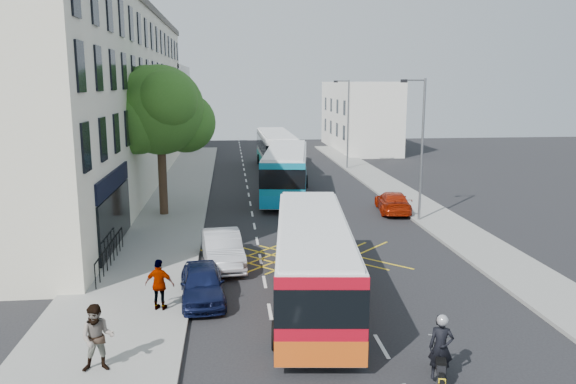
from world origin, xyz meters
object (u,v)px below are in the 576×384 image
object	(u,v)px
lamp_far	(347,119)
parked_car_blue	(202,283)
lamp_near	(421,142)
pedestrian_far	(160,285)
parked_car_silver	(222,249)
red_hatchback	(393,202)
bus_near	(313,260)
street_tree	(160,111)
distant_car_dark	(290,144)
motorbike	(441,351)
distant_car_silver	(298,153)
bus_mid	(286,171)
bus_far	(276,150)
distant_car_grey	(278,150)
pedestrian_near	(97,338)

from	to	relation	value
lamp_far	parked_car_blue	bearing A→B (deg)	-111.00
lamp_near	pedestrian_far	xyz separation A→B (m)	(-13.20, -11.74, -3.56)
parked_car_silver	red_hatchback	size ratio (longest dim) A/B	1.02
bus_near	pedestrian_far	xyz separation A→B (m)	(-5.41, -0.40, -0.57)
street_tree	bus_near	xyz separation A→B (m)	(6.92, -14.31, -4.67)
street_tree	lamp_far	xyz separation A→B (m)	(14.71, 17.03, -1.68)
parked_car_blue	pedestrian_far	distance (m)	1.77
parked_car_silver	distant_car_dark	bearing A→B (deg)	73.40
street_tree	motorbike	size ratio (longest dim) A/B	4.13
lamp_far	distant_car_silver	xyz separation A→B (m)	(-3.70, 6.79, -3.88)
street_tree	bus_mid	world-z (taller)	street_tree
lamp_near	bus_far	size ratio (longest dim) A/B	0.66
lamp_far	distant_car_grey	distance (m)	12.53
bus_far	parked_car_silver	bearing A→B (deg)	-100.37
parked_car_blue	red_hatchback	distance (m)	17.34
distant_car_grey	distant_car_silver	size ratio (longest dim) A/B	1.09
lamp_near	motorbike	xyz separation A→B (m)	(-5.23, -17.23, -3.70)
pedestrian_near	pedestrian_far	bearing A→B (deg)	70.61
bus_far	lamp_far	bearing A→B (deg)	-8.71
bus_near	distant_car_dark	distance (m)	46.90
motorbike	red_hatchback	distance (m)	20.34
bus_mid	parked_car_silver	world-z (taller)	bus_mid
motorbike	pedestrian_far	size ratio (longest dim) A/B	1.18
parked_car_blue	parked_car_silver	distance (m)	4.10
distant_car_silver	pedestrian_far	bearing A→B (deg)	78.88
motorbike	parked_car_silver	world-z (taller)	motorbike
parked_car_silver	distant_car_dark	distance (m)	42.71
bus_near	parked_car_blue	distance (m)	4.17
parked_car_blue	lamp_far	bearing A→B (deg)	63.92
bus_mid	parked_car_silver	xyz separation A→B (m)	(-4.33, -14.89, -1.04)
street_tree	motorbike	world-z (taller)	street_tree
parked_car_silver	distant_car_silver	xyz separation A→B (m)	(7.40, 33.47, -0.02)
pedestrian_near	pedestrian_far	size ratio (longest dim) A/B	1.05
lamp_near	pedestrian_near	world-z (taller)	lamp_near
bus_far	parked_car_silver	distance (m)	28.00
motorbike	pedestrian_near	distance (m)	9.25
bus_far	pedestrian_far	distance (m)	33.34
lamp_far	bus_mid	world-z (taller)	lamp_far
street_tree	distant_car_silver	xyz separation A→B (m)	(11.01, 23.82, -5.56)
bus_near	distant_car_dark	size ratio (longest dim) A/B	2.62
street_tree	bus_near	distance (m)	16.57
street_tree	pedestrian_near	xyz separation A→B (m)	(0.33, -18.83, -5.19)
lamp_near	pedestrian_near	xyz separation A→B (m)	(-14.37, -15.87, -3.52)
bus_near	distant_car_silver	size ratio (longest dim) A/B	2.60
lamp_near	motorbike	world-z (taller)	lamp_near
distant_car_silver	pedestrian_far	xyz separation A→B (m)	(-9.50, -38.53, 0.32)
bus_mid	parked_car_blue	bearing A→B (deg)	-96.75
distant_car_silver	street_tree	bearing A→B (deg)	67.93
distant_car_silver	pedestrian_near	bearing A→B (deg)	78.68
pedestrian_near	bus_near	bearing A→B (deg)	31.00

